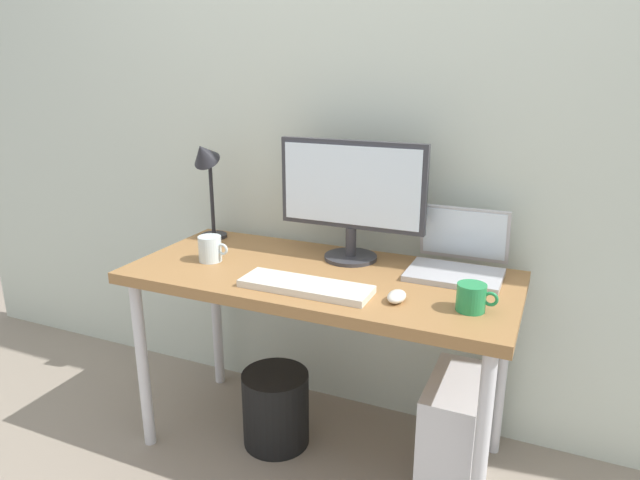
{
  "coord_description": "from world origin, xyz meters",
  "views": [
    {
      "loc": [
        0.75,
        -1.72,
        1.43
      ],
      "look_at": [
        0.0,
        0.0,
        0.85
      ],
      "focal_mm": 31.58,
      "sensor_mm": 36.0,
      "label": 1
    }
  ],
  "objects_px": {
    "desk": "(320,290)",
    "coffee_mug": "(472,297)",
    "mouse": "(397,296)",
    "computer_tower": "(453,434)",
    "keyboard": "(306,286)",
    "glass_cup": "(210,249)",
    "monitor": "(351,193)",
    "wastebasket": "(276,408)",
    "laptop": "(458,257)",
    "desk_lamp": "(206,168)"
  },
  "relations": [
    {
      "from": "desk_lamp",
      "to": "keyboard",
      "type": "relative_size",
      "value": 0.97
    },
    {
      "from": "mouse",
      "to": "coffee_mug",
      "type": "relative_size",
      "value": 0.73
    },
    {
      "from": "monitor",
      "to": "computer_tower",
      "type": "distance_m",
      "value": 0.92
    },
    {
      "from": "glass_cup",
      "to": "computer_tower",
      "type": "distance_m",
      "value": 1.09
    },
    {
      "from": "wastebasket",
      "to": "laptop",
      "type": "bearing_deg",
      "value": 20.75
    },
    {
      "from": "laptop",
      "to": "desk_lamp",
      "type": "relative_size",
      "value": 0.75
    },
    {
      "from": "desk",
      "to": "glass_cup",
      "type": "relative_size",
      "value": 11.35
    },
    {
      "from": "keyboard",
      "to": "mouse",
      "type": "bearing_deg",
      "value": 5.11
    },
    {
      "from": "desk_lamp",
      "to": "glass_cup",
      "type": "xyz_separation_m",
      "value": [
        0.16,
        -0.23,
        -0.25
      ]
    },
    {
      "from": "desk",
      "to": "glass_cup",
      "type": "xyz_separation_m",
      "value": [
        -0.42,
        -0.05,
        0.12
      ]
    },
    {
      "from": "desk",
      "to": "coffee_mug",
      "type": "distance_m",
      "value": 0.57
    },
    {
      "from": "monitor",
      "to": "desk_lamp",
      "type": "height_order",
      "value": "monitor"
    },
    {
      "from": "desk_lamp",
      "to": "keyboard",
      "type": "distance_m",
      "value": 0.76
    },
    {
      "from": "desk",
      "to": "wastebasket",
      "type": "xyz_separation_m",
      "value": [
        -0.17,
        -0.04,
        -0.51
      ]
    },
    {
      "from": "desk_lamp",
      "to": "glass_cup",
      "type": "relative_size",
      "value": 3.54
    },
    {
      "from": "monitor",
      "to": "wastebasket",
      "type": "bearing_deg",
      "value": -135.7
    },
    {
      "from": "laptop",
      "to": "computer_tower",
      "type": "bearing_deg",
      "value": -73.78
    },
    {
      "from": "desk_lamp",
      "to": "wastebasket",
      "type": "height_order",
      "value": "desk_lamp"
    },
    {
      "from": "desk",
      "to": "wastebasket",
      "type": "height_order",
      "value": "desk"
    },
    {
      "from": "desk_lamp",
      "to": "mouse",
      "type": "distance_m",
      "value": 1.01
    },
    {
      "from": "glass_cup",
      "to": "monitor",
      "type": "bearing_deg",
      "value": 25.89
    },
    {
      "from": "monitor",
      "to": "wastebasket",
      "type": "xyz_separation_m",
      "value": [
        -0.22,
        -0.22,
        -0.84
      ]
    },
    {
      "from": "laptop",
      "to": "keyboard",
      "type": "distance_m",
      "value": 0.56
    },
    {
      "from": "keyboard",
      "to": "mouse",
      "type": "relative_size",
      "value": 4.89
    },
    {
      "from": "coffee_mug",
      "to": "glass_cup",
      "type": "relative_size",
      "value": 1.01
    },
    {
      "from": "keyboard",
      "to": "wastebasket",
      "type": "height_order",
      "value": "keyboard"
    },
    {
      "from": "mouse",
      "to": "glass_cup",
      "type": "relative_size",
      "value": 0.74
    },
    {
      "from": "monitor",
      "to": "keyboard",
      "type": "height_order",
      "value": "monitor"
    },
    {
      "from": "monitor",
      "to": "keyboard",
      "type": "distance_m",
      "value": 0.42
    },
    {
      "from": "monitor",
      "to": "glass_cup",
      "type": "height_order",
      "value": "monitor"
    },
    {
      "from": "coffee_mug",
      "to": "wastebasket",
      "type": "relative_size",
      "value": 0.41
    },
    {
      "from": "coffee_mug",
      "to": "wastebasket",
      "type": "bearing_deg",
      "value": 173.71
    },
    {
      "from": "desk_lamp",
      "to": "computer_tower",
      "type": "bearing_deg",
      "value": -9.72
    },
    {
      "from": "glass_cup",
      "to": "keyboard",
      "type": "bearing_deg",
      "value": -14.52
    },
    {
      "from": "mouse",
      "to": "computer_tower",
      "type": "distance_m",
      "value": 0.58
    },
    {
      "from": "desk_lamp",
      "to": "wastebasket",
      "type": "distance_m",
      "value": 1.0
    },
    {
      "from": "desk_lamp",
      "to": "mouse",
      "type": "relative_size",
      "value": 4.77
    },
    {
      "from": "coffee_mug",
      "to": "glass_cup",
      "type": "height_order",
      "value": "glass_cup"
    },
    {
      "from": "glass_cup",
      "to": "wastebasket",
      "type": "relative_size",
      "value": 0.4
    },
    {
      "from": "wastebasket",
      "to": "glass_cup",
      "type": "bearing_deg",
      "value": -176.75
    },
    {
      "from": "monitor",
      "to": "wastebasket",
      "type": "height_order",
      "value": "monitor"
    },
    {
      "from": "glass_cup",
      "to": "desk",
      "type": "bearing_deg",
      "value": 7.11
    },
    {
      "from": "desk",
      "to": "wastebasket",
      "type": "relative_size",
      "value": 4.58
    },
    {
      "from": "monitor",
      "to": "mouse",
      "type": "distance_m",
      "value": 0.48
    },
    {
      "from": "keyboard",
      "to": "computer_tower",
      "type": "bearing_deg",
      "value": 18.15
    },
    {
      "from": "glass_cup",
      "to": "wastebasket",
      "type": "bearing_deg",
      "value": 3.25
    },
    {
      "from": "glass_cup",
      "to": "coffee_mug",
      "type": "bearing_deg",
      "value": -3.82
    },
    {
      "from": "desk_lamp",
      "to": "monitor",
      "type": "bearing_deg",
      "value": -0.05
    },
    {
      "from": "desk_lamp",
      "to": "mouse",
      "type": "height_order",
      "value": "desk_lamp"
    },
    {
      "from": "laptop",
      "to": "keyboard",
      "type": "height_order",
      "value": "laptop"
    }
  ]
}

